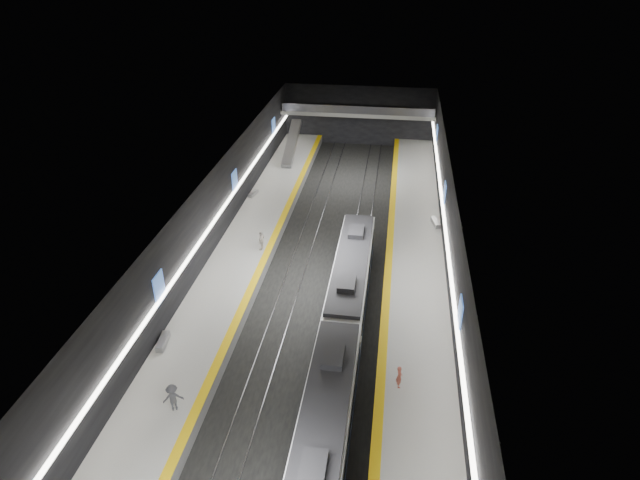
% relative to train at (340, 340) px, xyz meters
% --- Properties ---
extents(ground, '(70.00, 70.00, 0.00)m').
position_rel_train_xyz_m(ground, '(-2.50, 8.81, -2.20)').
color(ground, black).
rests_on(ground, ground).
extents(ceiling, '(20.00, 70.00, 0.04)m').
position_rel_train_xyz_m(ceiling, '(-2.50, 8.81, 5.80)').
color(ceiling, beige).
rests_on(ceiling, wall_left).
extents(wall_left, '(0.04, 70.00, 8.00)m').
position_rel_train_xyz_m(wall_left, '(-12.50, 8.81, 1.80)').
color(wall_left, black).
rests_on(wall_left, ground).
extents(wall_right, '(0.04, 70.00, 8.00)m').
position_rel_train_xyz_m(wall_right, '(7.50, 8.81, 1.80)').
color(wall_right, black).
rests_on(wall_right, ground).
extents(wall_back, '(20.00, 0.04, 8.00)m').
position_rel_train_xyz_m(wall_back, '(-2.50, 43.81, 1.80)').
color(wall_back, black).
rests_on(wall_back, ground).
extents(platform_left, '(5.00, 70.00, 1.00)m').
position_rel_train_xyz_m(platform_left, '(-10.00, 8.81, -1.70)').
color(platform_left, slate).
rests_on(platform_left, ground).
extents(tile_surface_left, '(5.00, 70.00, 0.02)m').
position_rel_train_xyz_m(tile_surface_left, '(-10.00, 8.81, -1.19)').
color(tile_surface_left, '#B8B7B2').
rests_on(tile_surface_left, platform_left).
extents(tactile_strip_left, '(0.60, 70.00, 0.02)m').
position_rel_train_xyz_m(tactile_strip_left, '(-7.80, 8.81, -1.18)').
color(tactile_strip_left, yellow).
rests_on(tactile_strip_left, platform_left).
extents(platform_right, '(5.00, 70.00, 1.00)m').
position_rel_train_xyz_m(platform_right, '(5.00, 8.81, -1.70)').
color(platform_right, slate).
rests_on(platform_right, ground).
extents(tile_surface_right, '(5.00, 70.00, 0.02)m').
position_rel_train_xyz_m(tile_surface_right, '(5.00, 8.81, -1.19)').
color(tile_surface_right, '#B8B7B2').
rests_on(tile_surface_right, platform_right).
extents(tactile_strip_right, '(0.60, 70.00, 0.02)m').
position_rel_train_xyz_m(tactile_strip_right, '(2.80, 8.81, -1.18)').
color(tactile_strip_right, yellow).
rests_on(tactile_strip_right, platform_right).
extents(rails, '(6.52, 70.00, 0.12)m').
position_rel_train_xyz_m(rails, '(-2.50, 8.81, -2.14)').
color(rails, gray).
rests_on(rails, ground).
extents(train, '(2.69, 30.04, 3.60)m').
position_rel_train_xyz_m(train, '(0.00, 0.00, 0.00)').
color(train, '#0F1A3A').
rests_on(train, ground).
extents(ad_posters, '(19.94, 53.50, 2.20)m').
position_rel_train_xyz_m(ad_posters, '(-2.50, 9.81, 2.30)').
color(ad_posters, '#4371CA').
rests_on(ad_posters, wall_left).
extents(cove_light_left, '(0.25, 68.60, 0.12)m').
position_rel_train_xyz_m(cove_light_left, '(-12.30, 8.81, 1.60)').
color(cove_light_left, white).
rests_on(cove_light_left, wall_left).
extents(cove_light_right, '(0.25, 68.60, 0.12)m').
position_rel_train_xyz_m(cove_light_right, '(7.30, 8.81, 1.60)').
color(cove_light_right, white).
rests_on(cove_light_right, wall_right).
extents(mezzanine_bridge, '(20.00, 3.00, 1.50)m').
position_rel_train_xyz_m(mezzanine_bridge, '(-2.50, 41.73, 2.84)').
color(mezzanine_bridge, gray).
rests_on(mezzanine_bridge, wall_left).
extents(escalator, '(1.20, 7.50, 3.92)m').
position_rel_train_xyz_m(escalator, '(-10.00, 34.81, 0.70)').
color(escalator, '#99999E').
rests_on(escalator, platform_left).
extents(bench_left_near, '(0.71, 1.87, 0.45)m').
position_rel_train_xyz_m(bench_left_near, '(-12.00, -0.78, -0.97)').
color(bench_left_near, '#99999E').
rests_on(bench_left_near, platform_left).
extents(bench_left_far, '(0.81, 1.65, 0.39)m').
position_rel_train_xyz_m(bench_left_far, '(-12.00, 23.41, -1.00)').
color(bench_left_far, '#99999E').
rests_on(bench_left_far, platform_left).
extents(bench_right_far, '(0.94, 1.97, 0.46)m').
position_rel_train_xyz_m(bench_right_far, '(7.00, 19.44, -0.96)').
color(bench_right_far, '#99999E').
rests_on(bench_right_far, platform_right).
extents(passenger_right_a, '(0.48, 0.63, 1.56)m').
position_rel_train_xyz_m(passenger_right_a, '(3.90, -2.36, -0.42)').
color(passenger_right_a, '#BC5746').
rests_on(passenger_right_a, platform_right).
extents(passenger_left_a, '(0.58, 1.10, 1.79)m').
position_rel_train_xyz_m(passenger_left_a, '(-8.37, 12.46, -0.30)').
color(passenger_left_a, beige).
rests_on(passenger_left_a, platform_left).
extents(passenger_left_b, '(1.34, 1.09, 1.81)m').
position_rel_train_xyz_m(passenger_left_b, '(-9.05, -6.11, -0.29)').
color(passenger_left_b, '#46474E').
rests_on(passenger_left_b, platform_left).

